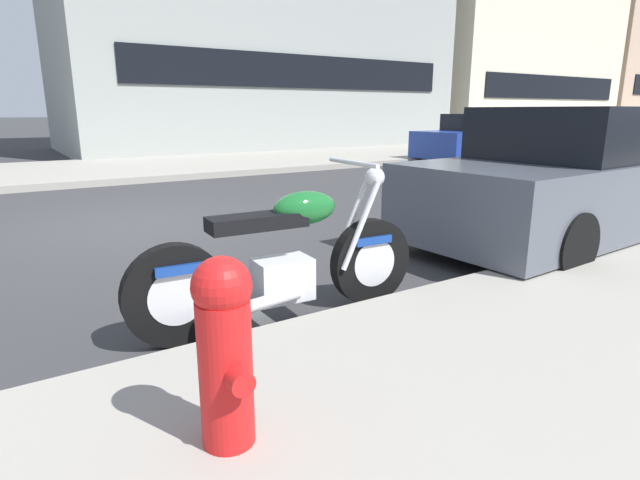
% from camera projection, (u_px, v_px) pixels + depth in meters
% --- Properties ---
extents(ground_plane, '(260.00, 260.00, 0.00)m').
position_uv_depth(ground_plane, '(136.00, 225.00, 6.77)').
color(ground_plane, '#333335').
extents(sidewalk_far_curb, '(120.00, 5.00, 0.14)m').
position_uv_depth(sidewalk_far_curb, '(432.00, 151.00, 18.37)').
color(sidewalk_far_curb, gray).
rests_on(sidewalk_far_curb, ground).
extents(parking_stall_stripe, '(0.12, 2.20, 0.01)m').
position_uv_depth(parking_stall_stripe, '(244.00, 306.00, 3.97)').
color(parking_stall_stripe, silver).
rests_on(parking_stall_stripe, ground).
extents(parked_motorcycle, '(2.20, 0.62, 1.14)m').
position_uv_depth(parked_motorcycle, '(285.00, 263.00, 3.59)').
color(parked_motorcycle, black).
rests_on(parked_motorcycle, ground).
extents(parked_car_at_intersection, '(4.74, 1.96, 1.52)m').
position_uv_depth(parked_car_at_intersection, '(580.00, 178.00, 5.96)').
color(parked_car_at_intersection, '#4C515B').
rests_on(parked_car_at_intersection, ground).
extents(car_opposite_curb, '(4.12, 1.92, 1.39)m').
position_uv_depth(car_opposite_curb, '(482.00, 139.00, 15.13)').
color(car_opposite_curb, navy).
rests_on(car_opposite_curb, ground).
extents(fire_hydrant, '(0.24, 0.36, 0.81)m').
position_uv_depth(fire_hydrant, '(225.00, 348.00, 2.03)').
color(fire_hydrant, red).
rests_on(fire_hydrant, sidewalk_near_curb).
extents(townhouse_near_left, '(12.13, 11.45, 11.85)m').
position_uv_depth(townhouse_near_left, '(469.00, 30.00, 28.90)').
color(townhouse_near_left, beige).
rests_on(townhouse_near_left, ground).
extents(townhouse_corner_block, '(13.71, 11.45, 13.41)m').
position_uv_depth(townhouse_corner_block, '(600.00, 34.00, 35.73)').
color(townhouse_corner_block, tan).
rests_on(townhouse_corner_block, ground).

